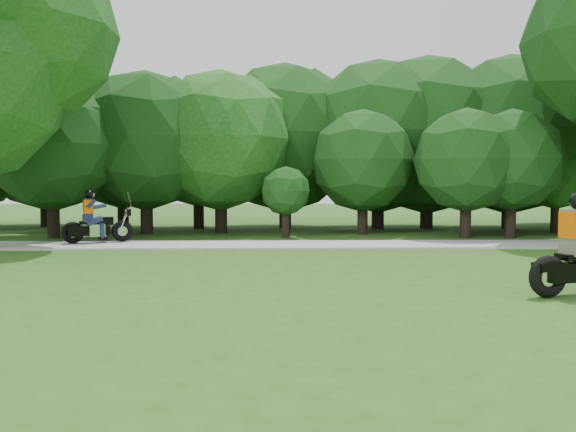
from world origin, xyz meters
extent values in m
plane|color=#2E4F16|center=(0.00, 0.00, 0.00)|extent=(100.00, 100.00, 0.00)
cube|color=#989893|center=(0.00, 8.00, 0.03)|extent=(60.00, 2.20, 0.06)
cylinder|color=black|center=(-4.97, 15.15, 0.90)|extent=(0.45, 0.45, 1.80)
sphere|color=#173911|center=(-4.97, 15.15, 3.42)|extent=(4.99, 4.99, 4.99)
cylinder|color=black|center=(6.55, 10.44, 0.79)|extent=(0.38, 0.38, 1.57)
sphere|color=#173911|center=(6.55, 10.44, 2.73)|extent=(3.56, 3.56, 3.56)
cylinder|color=black|center=(-11.94, 16.41, 0.90)|extent=(0.50, 0.50, 1.80)
sphere|color=#173911|center=(-11.94, 16.41, 3.78)|extent=(6.10, 6.10, 6.10)
cylinder|color=black|center=(2.72, 14.92, 0.90)|extent=(0.53, 0.53, 1.80)
sphere|color=#173911|center=(2.72, 14.92, 3.93)|extent=(6.55, 6.55, 6.55)
cylinder|color=black|center=(4.95, 10.43, 0.77)|extent=(0.38, 0.38, 1.53)
sphere|color=#173911|center=(4.95, 10.43, 2.72)|extent=(3.65, 3.65, 3.65)
cylinder|color=black|center=(8.24, 14.63, 0.90)|extent=(0.54, 0.54, 1.80)
sphere|color=#173911|center=(8.24, 14.63, 4.00)|extent=(6.76, 6.76, 6.76)
cylinder|color=black|center=(-1.33, 10.73, 0.54)|extent=(0.29, 0.29, 1.08)
sphere|color=#173911|center=(-1.33, 10.73, 1.64)|extent=(1.74, 1.74, 1.74)
cylinder|color=black|center=(-8.25, 15.38, 0.90)|extent=(0.48, 0.48, 1.80)
sphere|color=#173911|center=(-8.25, 15.38, 3.60)|extent=(5.54, 5.54, 5.54)
cylinder|color=black|center=(-6.62, 12.61, 0.90)|extent=(0.47, 0.47, 1.80)
sphere|color=#173911|center=(-6.62, 12.61, 3.54)|extent=(5.35, 5.35, 5.35)
cylinder|color=black|center=(-3.80, 12.93, 0.90)|extent=(0.47, 0.47, 1.80)
sphere|color=#174D16|center=(-3.80, 12.93, 3.58)|extent=(5.49, 5.49, 5.49)
cylinder|color=black|center=(-9.49, 10.88, 0.86)|extent=(0.43, 0.43, 1.72)
sphere|color=#173911|center=(-9.49, 10.88, 3.20)|extent=(4.56, 4.56, 4.56)
cylinder|color=black|center=(1.61, 12.14, 0.76)|extent=(0.40, 0.40, 1.51)
sphere|color=#173911|center=(1.61, 12.14, 2.78)|extent=(3.91, 3.91, 3.91)
cylinder|color=black|center=(-1.24, 15.51, 0.90)|extent=(0.52, 0.52, 1.80)
sphere|color=#173911|center=(-1.24, 15.51, 3.91)|extent=(6.50, 6.50, 6.50)
cylinder|color=black|center=(4.90, 15.21, 0.90)|extent=(0.54, 0.54, 1.80)
sphere|color=#173911|center=(4.90, 15.21, 4.02)|extent=(6.85, 6.85, 6.85)
cylinder|color=black|center=(9.26, 12.67, 0.66)|extent=(0.32, 0.32, 1.31)
sphere|color=#174D16|center=(9.26, 12.67, 2.06)|extent=(2.30, 2.30, 2.30)
sphere|color=#174D16|center=(-8.74, 7.30, 6.20)|extent=(5.12, 5.12, 5.12)
torus|color=black|center=(2.66, -0.10, 0.35)|extent=(0.72, 0.37, 0.69)
cube|color=black|center=(3.15, 0.03, 0.65)|extent=(0.58, 0.44, 0.10)
cube|color=#595C4A|center=(3.15, 0.03, 0.79)|extent=(0.38, 0.44, 0.24)
cube|color=#595C4A|center=(3.17, 0.04, 1.15)|extent=(0.35, 0.47, 0.55)
cube|color=#FF6105|center=(3.17, 0.04, 1.17)|extent=(0.39, 0.51, 0.44)
torus|color=black|center=(-7.90, 8.26, 0.39)|extent=(0.69, 0.44, 0.67)
torus|color=black|center=(-6.54, 8.85, 0.39)|extent=(0.69, 0.44, 0.67)
cube|color=black|center=(-7.38, 8.48, 0.44)|extent=(1.07, 0.63, 0.30)
cube|color=silver|center=(-7.25, 8.54, 0.44)|extent=(0.55, 0.48, 0.38)
cube|color=black|center=(-7.03, 8.64, 0.73)|extent=(0.57, 0.46, 0.25)
cube|color=black|center=(-7.49, 8.44, 0.69)|extent=(0.58, 0.48, 0.10)
cylinder|color=silver|center=(-6.51, 8.86, 0.73)|extent=(0.36, 0.19, 0.85)
cylinder|color=silver|center=(-6.36, 8.92, 1.14)|extent=(0.27, 0.57, 0.03)
cube|color=black|center=(-7.77, 8.09, 0.44)|extent=(0.41, 0.26, 0.32)
cube|color=black|center=(-7.94, 8.47, 0.44)|extent=(0.41, 0.26, 0.32)
cube|color=#1B2848|center=(-7.49, 8.44, 0.82)|extent=(0.41, 0.45, 0.23)
cube|color=#1B2848|center=(-7.47, 8.45, 1.16)|extent=(0.39, 0.47, 0.53)
cube|color=#FF6105|center=(-7.47, 8.45, 1.18)|extent=(0.43, 0.51, 0.42)
sphere|color=black|center=(-7.45, 8.46, 1.56)|extent=(0.27, 0.27, 0.27)
camera|label=1|loc=(-1.78, -8.97, 1.80)|focal=35.00mm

